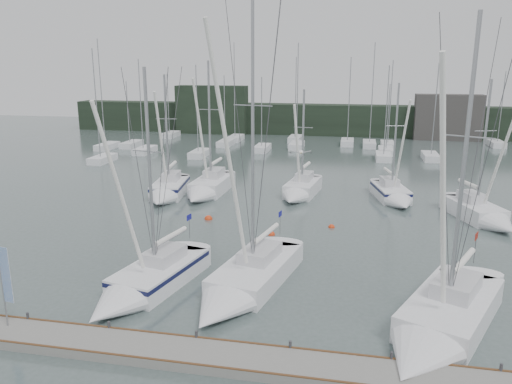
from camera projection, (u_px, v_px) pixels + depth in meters
The scene contains 19 objects.
ground at pixel (261, 306), 24.66m from camera, with size 160.00×160.00×0.00m, color #4A5A57.
dock at pixel (237, 359), 19.86m from camera, with size 24.00×2.00×0.40m, color slate.
far_treeline at pixel (331, 120), 82.86m from camera, with size 90.00×4.00×5.00m, color black.
far_building_left at pixel (212, 110), 84.42m from camera, with size 12.00×3.00×8.00m, color black.
far_building_right at pixel (448, 117), 77.26m from camera, with size 10.00×3.00×7.00m, color #3E3B39.
mast_forest at pixel (288, 146), 69.29m from camera, with size 58.76×26.62×14.89m.
sailboat_near_left at pixel (142, 285), 25.67m from camera, with size 4.51×9.11×12.43m.
sailboat_near_center at pixel (240, 287), 25.52m from camera, with size 4.94×10.45×16.34m.
sailboat_near_right at pixel (437, 329), 21.41m from camera, with size 6.98×10.26×14.76m.
sailboat_mid_a at pixel (167, 191), 44.19m from camera, with size 3.63×8.05×11.55m.
sailboat_mid_b at pixel (207, 189), 45.07m from camera, with size 2.99×8.80×12.72m.
sailboat_mid_c at pixel (299, 191), 44.41m from camera, with size 3.41×7.61×10.21m.
sailboat_mid_d at pixel (394, 196), 42.97m from camera, with size 3.92×7.37×10.84m.
sailboat_mid_e at pixel (485, 216), 37.27m from camera, with size 4.96×7.98×11.35m.
buoy_a at pixel (271, 235), 34.90m from camera, with size 0.53×0.53×0.53m, color red.
buoy_b at pixel (331, 227), 36.47m from camera, with size 0.48×0.48×0.48m, color red.
buoy_c at pixel (208, 219), 38.38m from camera, with size 0.61×0.61×0.61m, color red.
dock_banner at pixel (5, 279), 21.42m from camera, with size 0.57×0.15×3.81m.
seagull at pixel (301, 152), 25.11m from camera, with size 1.05×0.48×0.21m.
Camera 1 is at (4.21, -22.06, 11.65)m, focal length 35.00 mm.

